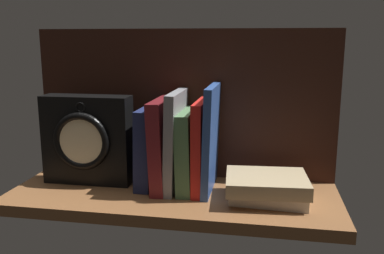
# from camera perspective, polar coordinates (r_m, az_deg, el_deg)

# --- Properties ---
(ground_plane) EXTENTS (0.72, 0.27, 0.03)m
(ground_plane) POSITION_cam_1_polar(r_m,az_deg,el_deg) (0.94, -2.65, -9.62)
(ground_plane) COLOR brown
(back_panel) EXTENTS (0.72, 0.01, 0.36)m
(back_panel) POSITION_cam_1_polar(r_m,az_deg,el_deg) (1.01, -1.17, 3.14)
(back_panel) COLOR black
(back_panel) RESTS_ON ground_plane
(book_navy_bierce) EXTENTS (0.04, 0.12, 0.18)m
(book_navy_bierce) POSITION_cam_1_polar(r_m,az_deg,el_deg) (0.96, -5.97, -2.77)
(book_navy_bierce) COLOR #192147
(book_navy_bierce) RESTS_ON ground_plane
(book_maroon_dawkins) EXTENTS (0.04, 0.17, 0.20)m
(book_maroon_dawkins) POSITION_cam_1_polar(r_m,az_deg,el_deg) (0.95, -3.95, -2.25)
(book_maroon_dawkins) COLOR maroon
(book_maroon_dawkins) RESTS_ON ground_plane
(book_gray_chess) EXTENTS (0.03, 0.16, 0.22)m
(book_gray_chess) POSITION_cam_1_polar(r_m,az_deg,el_deg) (0.94, -2.29, -1.81)
(book_gray_chess) COLOR gray
(book_gray_chess) RESTS_ON ground_plane
(book_green_romantic) EXTENTS (0.04, 0.15, 0.18)m
(book_green_romantic) POSITION_cam_1_polar(r_m,az_deg,el_deg) (0.94, -0.53, -3.14)
(book_green_romantic) COLOR #476B44
(book_green_romantic) RESTS_ON ground_plane
(book_red_requiem) EXTENTS (0.02, 0.16, 0.20)m
(book_red_requiem) POSITION_cam_1_polar(r_m,az_deg,el_deg) (0.93, 1.26, -2.52)
(book_red_requiem) COLOR red
(book_red_requiem) RESTS_ON ground_plane
(book_blue_modern) EXTENTS (0.02, 0.16, 0.23)m
(book_blue_modern) POSITION_cam_1_polar(r_m,az_deg,el_deg) (0.92, 2.61, -1.57)
(book_blue_modern) COLOR #2D4C8E
(book_blue_modern) RESTS_ON ground_plane
(framed_clock) EXTENTS (0.21, 0.07, 0.21)m
(framed_clock) POSITION_cam_1_polar(r_m,az_deg,el_deg) (1.00, -14.13, -1.69)
(framed_clock) COLOR black
(framed_clock) RESTS_ON ground_plane
(book_stack_side) EXTENTS (0.18, 0.15, 0.05)m
(book_stack_side) POSITION_cam_1_polar(r_m,az_deg,el_deg) (0.89, 10.31, -8.10)
(book_stack_side) COLOR beige
(book_stack_side) RESTS_ON ground_plane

